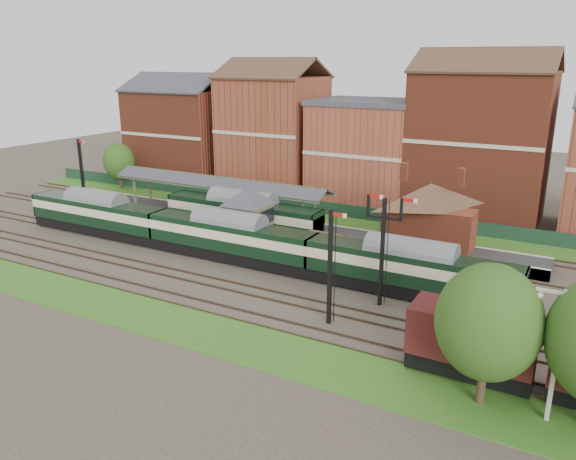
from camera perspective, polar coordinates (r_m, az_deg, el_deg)
The scene contains 19 objects.
ground at distance 48.74m, azimuth -3.09°, elevation -3.66°, with size 160.00×160.00×0.00m, color #473D33.
grass_back at distance 62.18m, azimuth 4.70°, elevation 0.95°, with size 90.00×4.50×0.06m, color #2D6619.
grass_front at distance 39.90m, azimuth -12.32°, elevation -8.90°, with size 90.00×5.00×0.06m, color #2D6619.
fence at distance 63.75m, azimuth 5.45°, elevation 2.00°, with size 90.00×0.12×1.50m, color #193823.
platform at distance 58.94m, azimuth -2.24°, elevation 0.56°, with size 55.00×3.40×1.00m, color #2D2D2D.
signal_box at distance 51.88m, azimuth -4.07°, elevation 1.32°, with size 5.40×5.40×6.00m.
brick_hut at distance 48.78m, azimuth 3.91°, elevation -2.17°, with size 3.20×2.64×2.94m.
station_building at distance 51.62m, azimuth 14.12°, elevation 1.64°, with size 8.10×8.10×5.90m.
canopy at distance 61.16m, azimuth -7.13°, elevation 5.00°, with size 26.00×3.89×4.08m.
semaphore_bracket at distance 40.15m, azimuth 9.64°, elevation -1.47°, with size 3.60×0.25×8.18m.
semaphore_platform_end at distance 72.69m, azimuth -20.24°, elevation 5.65°, with size 1.23×0.25×8.00m.
semaphore_siding at distance 37.05m, azimuth 4.32°, elevation -3.65°, with size 1.23×0.25×8.00m.
yard_lamp at distance 30.17m, azimuth 25.71°, elevation -10.80°, with size 2.60×0.22×7.00m.
town_backdrop at distance 68.90m, azimuth 7.82°, elevation 8.37°, with size 69.00×10.00×16.00m.
dmu_train at distance 49.51m, azimuth -5.95°, elevation -0.70°, with size 48.64×2.56×3.74m.
platform_railcar at distance 56.20m, azimuth -4.62°, elevation 1.59°, with size 16.91×2.67×3.89m.
goods_van_a at distance 33.47m, azimuth 18.17°, elevation -10.31°, with size 6.78×2.94×4.11m.
tree_far at distance 29.99m, azimuth 19.70°, elevation -8.82°, with size 5.27×5.27×7.68m.
tree_back at distance 80.23m, azimuth -16.77°, elevation 6.68°, with size 4.27×4.27×6.24m.
Camera 1 is at (24.25, -38.61, 17.22)m, focal length 35.00 mm.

